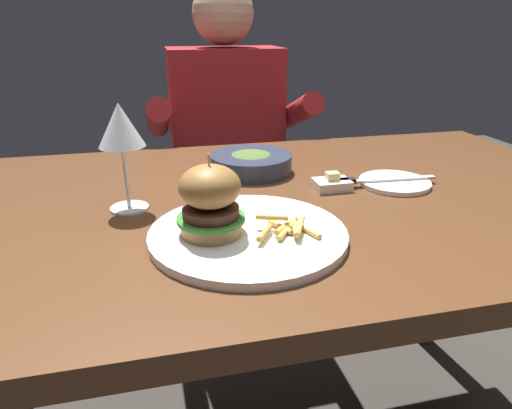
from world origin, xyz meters
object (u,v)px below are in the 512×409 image
Objects in this scene: bread_plate at (394,183)px; soup_bowl at (251,162)px; wine_glass at (121,129)px; table_knife at (372,180)px; burger_sandwich at (210,200)px; main_plate at (248,234)px; diner_person at (227,174)px; butter_dish at (332,184)px.

bread_plate is 0.31m from soup_bowl.
wine_glass is 0.81× the size of table_knife.
soup_bowl is at bearing 150.02° from bread_plate.
bread_plate is at bearing -29.98° from soup_bowl.
burger_sandwich is 0.69× the size of soup_bowl.
burger_sandwich is 0.66× the size of wine_glass.
main_plate is 2.13× the size of bread_plate.
table_knife is (0.30, 0.18, 0.01)m from main_plate.
wine_glass reaches higher than burger_sandwich.
bread_plate is 0.62× the size of table_knife.
soup_bowl reaches higher than bread_plate.
main_plate is at bearing -153.52° from bread_plate.
table_knife is at bearing 26.16° from burger_sandwich.
table_knife is 0.73m from diner_person.
main_plate is 0.08m from burger_sandwich.
diner_person is at bearing 109.30° from bread_plate.
bread_plate is at bearing -3.45° from table_knife.
butter_dish is at bearing 177.78° from bread_plate.
main_plate is at bearing -97.47° from diner_person.
soup_bowl is at bearing 32.24° from wine_glass.
burger_sandwich is 0.86× the size of bread_plate.
diner_person is at bearing 98.50° from butter_dish.
burger_sandwich reaches higher than table_knife.
wine_glass is 0.34m from soup_bowl.
wine_glass reaches higher than main_plate.
table_knife is (0.49, 0.01, -0.13)m from wine_glass.
butter_dish is (0.21, 0.18, 0.00)m from main_plate.
burger_sandwich is 0.91m from diner_person.
main_plate is at bearing -103.52° from soup_bowl.
soup_bowl is at bearing 131.50° from butter_dish.
soup_bowl is (-0.27, 0.16, 0.02)m from bread_plate.
bread_plate is 0.75m from diner_person.
diner_person is (0.03, 0.53, -0.20)m from soup_bowl.
soup_bowl is (0.14, 0.33, -0.05)m from burger_sandwich.
bread_plate is 0.12× the size of diner_person.
butter_dish is 0.39× the size of soup_bowl.
main_plate is 0.34m from soup_bowl.
main_plate reaches higher than bread_plate.
diner_person reaches higher than main_plate.
burger_sandwich reaches higher than bread_plate.
soup_bowl is (-0.22, 0.15, 0.01)m from table_knife.
butter_dish reaches higher than main_plate.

